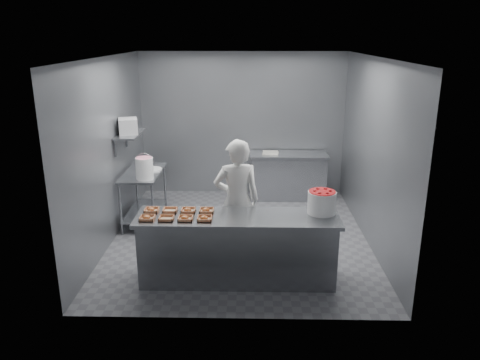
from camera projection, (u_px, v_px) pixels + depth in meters
name	position (u px, v px, depth m)	size (l,w,h in m)	color
floor	(240.00, 237.00, 7.51)	(4.50, 4.50, 0.00)	#4C4C51
ceiling	(240.00, 57.00, 6.67)	(4.50, 4.50, 0.00)	white
wall_back	(242.00, 124.00, 9.23)	(4.00, 0.04, 2.80)	slate
wall_left	(109.00, 151.00, 7.13)	(0.04, 4.50, 2.80)	slate
wall_right	(372.00, 153.00, 7.04)	(0.04, 4.50, 2.80)	slate
service_counter	(238.00, 248.00, 6.08)	(2.60, 0.70, 0.90)	slate
prep_table	(144.00, 189.00, 7.94)	(0.60, 1.20, 0.90)	slate
back_counter	(288.00, 176.00, 9.16)	(1.50, 0.60, 0.90)	slate
wall_shelf	(130.00, 134.00, 7.65)	(0.35, 0.90, 0.03)	slate
tray_0	(147.00, 218.00, 5.84)	(0.19, 0.18, 0.06)	tan
tray_1	(166.00, 218.00, 5.83)	(0.19, 0.18, 0.04)	tan
tray_2	(185.00, 218.00, 5.83)	(0.19, 0.18, 0.06)	tan
tray_3	(204.00, 218.00, 5.82)	(0.19, 0.18, 0.06)	tan
tray_4	(151.00, 210.00, 6.10)	(0.19, 0.18, 0.06)	tan
tray_5	(170.00, 210.00, 6.09)	(0.19, 0.18, 0.04)	tan
tray_6	(188.00, 210.00, 6.09)	(0.19, 0.18, 0.06)	tan
tray_7	(206.00, 210.00, 6.08)	(0.19, 0.18, 0.06)	tan
worker	(237.00, 201.00, 6.53)	(0.65, 0.42, 1.77)	silver
strawberry_tub	(322.00, 202.00, 6.00)	(0.36, 0.36, 0.30)	white
glaze_bucket	(145.00, 168.00, 7.41)	(0.29, 0.28, 0.43)	white
bucket_lid	(152.00, 169.00, 7.94)	(0.33, 0.33, 0.03)	white
rag	(147.00, 164.00, 8.26)	(0.15, 0.12, 0.02)	#CCB28C
appliance	(128.00, 126.00, 7.54)	(0.29, 0.33, 0.25)	gray
paper_stack	(271.00, 153.00, 9.03)	(0.30, 0.22, 0.04)	silver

